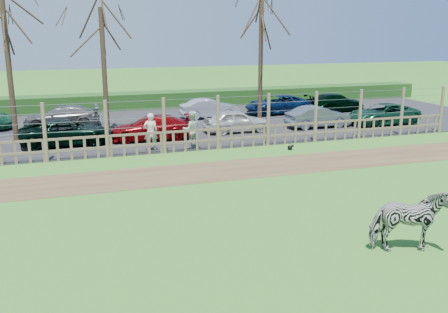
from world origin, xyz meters
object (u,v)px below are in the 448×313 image
object	(u,v)px
car_6	(383,114)
car_5	(318,117)
tree_right	(261,32)
crow	(290,147)
visitor_b	(191,130)
visitor_a	(151,132)
car_3	(151,128)
tree_mid	(102,40)
car_4	(236,121)
car_2	(67,132)
zebra	(410,221)
car_12	(278,104)
car_9	(62,117)
car_11	(210,108)
car_13	(335,103)
tree_left	(4,24)

from	to	relation	value
car_6	car_5	bearing A→B (deg)	-100.07
tree_right	crow	size ratio (longest dim) A/B	24.31
visitor_b	visitor_a	bearing A→B (deg)	-1.91
car_3	visitor_b	bearing A→B (deg)	36.54
tree_mid	car_4	world-z (taller)	tree_mid
car_2	car_3	bearing A→B (deg)	-94.74
tree_right	zebra	distance (m)	18.80
tree_mid	car_12	distance (m)	12.26
visitor_b	car_9	xyz separation A→B (m)	(-5.66, 7.24, -0.26)
zebra	car_11	world-z (taller)	zebra
tree_mid	car_13	distance (m)	15.96
car_13	car_9	bearing A→B (deg)	85.67
car_4	car_6	xyz separation A→B (m)	(8.83, -0.52, 0.00)
car_2	car_6	size ratio (longest dim) A/B	1.00
tree_left	zebra	bearing A→B (deg)	-58.19
zebra	car_5	xyz separation A→B (m)	(5.66, 15.14, -0.17)
tree_mid	zebra	xyz separation A→B (m)	(5.72, -17.47, -4.06)
tree_left	car_6	size ratio (longest dim) A/B	1.82
car_13	zebra	bearing A→B (deg)	149.64
car_5	tree_left	bearing A→B (deg)	83.99
car_4	visitor_a	bearing A→B (deg)	118.74
tree_left	car_12	xyz separation A→B (m)	(15.68, 3.74, -4.98)
car_2	car_13	distance (m)	18.01
crow	car_11	xyz separation A→B (m)	(-1.15, 9.18, 0.52)
tree_right	visitor_a	bearing A→B (deg)	-143.99
visitor_b	car_13	world-z (taller)	visitor_b
tree_mid	visitor_a	xyz separation A→B (m)	(1.48, -4.96, -3.96)
car_11	visitor_b	bearing A→B (deg)	157.00
tree_left	tree_right	distance (m)	13.59
tree_mid	car_3	bearing A→B (deg)	-54.54
tree_right	car_2	size ratio (longest dim) A/B	1.70
car_2	tree_mid	bearing A→B (deg)	-43.04
tree_right	car_3	size ratio (longest dim) A/B	1.78
visitor_b	car_4	xyz separation A→B (m)	(3.21, 2.87, -0.26)
tree_mid	crow	xyz separation A→B (m)	(7.62, -6.68, -4.75)
tree_mid	car_6	bearing A→B (deg)	-9.85
zebra	tree_right	bearing A→B (deg)	2.49
car_5	car_9	bearing A→B (deg)	70.43
car_12	car_13	xyz separation A→B (m)	(4.04, -0.40, 0.00)
crow	visitor_a	bearing A→B (deg)	164.36
car_5	car_6	xyz separation A→B (m)	(4.03, -0.34, 0.00)
visitor_b	crow	world-z (taller)	visitor_b
car_2	car_4	bearing A→B (deg)	-90.52
car_9	car_13	bearing A→B (deg)	93.08
car_2	car_11	world-z (taller)	same
crow	car_5	xyz separation A→B (m)	(3.76, 4.34, 0.52)
tree_right	visitor_b	xyz separation A→B (m)	(-5.63, -5.53, -4.34)
car_3	car_13	xyz separation A→B (m)	(13.32, 4.99, 0.00)
car_12	crow	bearing A→B (deg)	-22.58
tree_right	zebra	bearing A→B (deg)	-100.34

